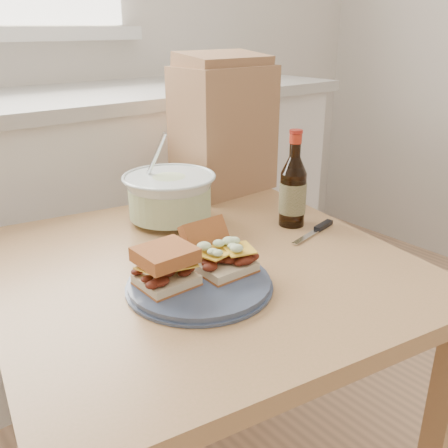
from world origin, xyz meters
TOP-DOWN VIEW (x-y plane):
  - cabinet_run at (-0.00, 1.70)m, footprint 2.50×0.64m
  - dining_table at (0.12, 0.81)m, footprint 0.96×0.96m
  - plate at (0.05, 0.72)m, footprint 0.27×0.27m
  - sandwich_left at (-0.01, 0.75)m, footprint 0.10×0.09m
  - sandwich_right at (0.11, 0.74)m, footprint 0.11×0.14m
  - coleslaw_bowl at (0.20, 1.05)m, footprint 0.23×0.23m
  - beer_bottle at (0.42, 0.84)m, footprint 0.07×0.07m
  - knife at (0.44, 0.77)m, footprint 0.17×0.05m
  - paper_bag at (0.47, 1.17)m, footprint 0.28×0.19m

SIDE VIEW (x-z plane):
  - cabinet_run at x=0.00m, z-range 0.00..0.94m
  - dining_table at x=0.12m, z-range 0.24..0.93m
  - knife at x=0.44m, z-range 0.69..0.70m
  - plate at x=0.05m, z-range 0.69..0.71m
  - sandwich_right at x=0.11m, z-range 0.69..0.78m
  - sandwich_left at x=-0.01m, z-range 0.71..0.78m
  - coleslaw_bowl at x=0.20m, z-range 0.63..0.86m
  - beer_bottle at x=0.42m, z-range 0.66..0.90m
  - paper_bag at x=0.47m, z-range 0.69..1.05m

